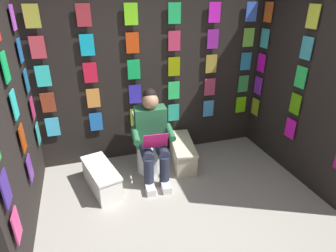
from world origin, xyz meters
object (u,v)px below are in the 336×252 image
at_px(toilet, 150,146).
at_px(comic_longbox_far, 102,178).
at_px(person_reading, 152,136).
at_px(comic_longbox_near, 182,152).

distance_m(toilet, comic_longbox_far, 0.79).
height_order(person_reading, comic_longbox_near, person_reading).
xyz_separation_m(toilet, comic_longbox_far, (0.70, 0.32, -0.16)).
relative_size(toilet, person_reading, 0.65).
bearing_deg(comic_longbox_near, person_reading, 30.62).
xyz_separation_m(comic_longbox_near, comic_longbox_far, (1.17, 0.28, -0.00)).
relative_size(person_reading, comic_longbox_near, 1.41).
distance_m(person_reading, comic_longbox_far, 0.82).
relative_size(comic_longbox_near, comic_longbox_far, 1.09).
relative_size(person_reading, comic_longbox_far, 1.53).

